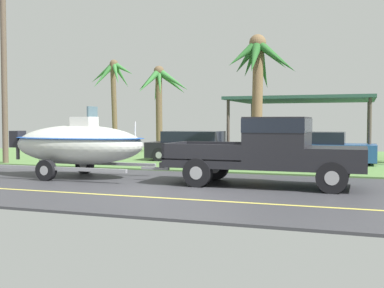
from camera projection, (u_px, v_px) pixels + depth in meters
ground at (256, 163)px, 20.97m from camera, size 36.00×22.00×0.11m
pickup_truck_towing at (277, 148)px, 13.42m from camera, size 5.69×2.02×1.94m
boat_on_trailer at (78, 144)px, 15.57m from camera, size 5.74×2.40×2.29m
parked_sedan_near at (317, 149)px, 20.27m from camera, size 4.58×1.90×1.38m
parked_sedan_far at (197, 147)px, 21.63m from camera, size 4.49×1.93×1.38m
carport_awning at (303, 101)px, 22.98m from camera, size 6.50×5.50×2.94m
palm_tree_near_left at (113, 82)px, 29.14m from camera, size 3.02×2.99×5.55m
palm_tree_mid at (259, 69)px, 18.38m from camera, size 2.65×2.85×5.15m
palm_tree_far_left at (161, 89)px, 27.78m from camera, size 3.40×3.47×5.03m
utility_pole at (4, 56)px, 20.36m from camera, size 0.24×1.80×8.87m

